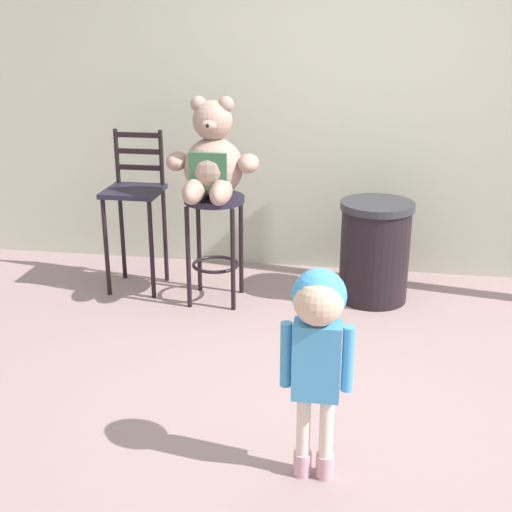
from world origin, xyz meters
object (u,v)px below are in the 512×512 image
(bar_stool_with_teddy, at_px, (215,226))
(bar_chair_empty, at_px, (135,200))
(child_walking, at_px, (318,331))
(trash_bin, at_px, (375,251))
(teddy_bear, at_px, (212,161))

(bar_stool_with_teddy, height_order, bar_chair_empty, bar_chair_empty)
(child_walking, distance_m, trash_bin, 2.09)
(teddy_bear, bearing_deg, bar_chair_empty, 162.75)
(child_walking, height_order, trash_bin, child_walking)
(teddy_bear, height_order, child_walking, teddy_bear)
(bar_stool_with_teddy, bearing_deg, bar_chair_empty, 165.43)
(bar_stool_with_teddy, relative_size, child_walking, 0.79)
(teddy_bear, height_order, bar_chair_empty, teddy_bear)
(bar_stool_with_teddy, distance_m, bar_chair_empty, 0.65)
(child_walking, xyz_separation_m, bar_chair_empty, (-1.46, 2.01, -0.04))
(teddy_bear, bearing_deg, bar_stool_with_teddy, 90.00)
(bar_stool_with_teddy, xyz_separation_m, trash_bin, (1.10, 0.20, -0.19))
(child_walking, bearing_deg, trash_bin, -41.54)
(child_walking, distance_m, bar_chair_empty, 2.49)
(child_walking, height_order, bar_chair_empty, bar_chair_empty)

